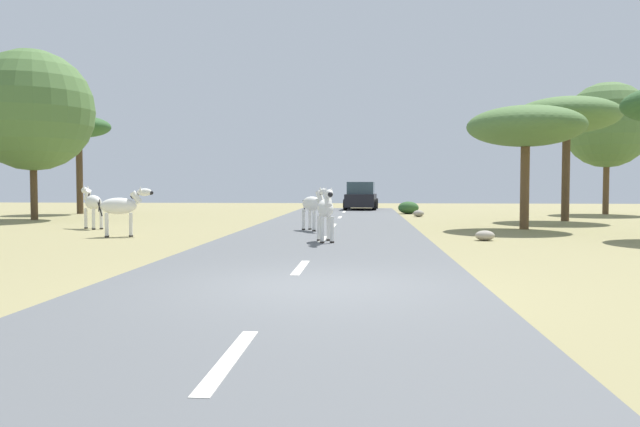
{
  "coord_description": "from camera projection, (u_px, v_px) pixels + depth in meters",
  "views": [
    {
      "loc": [
        0.76,
        -9.24,
        1.57
      ],
      "look_at": [
        -0.69,
        10.63,
        0.66
      ],
      "focal_mm": 34.44,
      "sensor_mm": 36.0,
      "label": 1
    }
  ],
  "objects": [
    {
      "name": "tree_2",
      "position": [
        526.0,
        127.0,
        21.87
      ],
      "size": [
        4.13,
        4.13,
        4.41
      ],
      "color": "brown",
      "rests_on": "ground_plane"
    },
    {
      "name": "car_0",
      "position": [
        361.0,
        197.0,
        38.97
      ],
      "size": [
        2.21,
        4.43,
        1.74
      ],
      "rotation": [
        0.0,
        0.0,
        -0.06
      ],
      "color": "black",
      "rests_on": "road"
    },
    {
      "name": "tree_6",
      "position": [
        79.0,
        128.0,
        33.83
      ],
      "size": [
        3.43,
        3.43,
        5.42
      ],
      "color": "#4C3823",
      "rests_on": "ground_plane"
    },
    {
      "name": "zebra_1",
      "position": [
        92.0,
        203.0,
        22.17
      ],
      "size": [
        1.35,
        1.32,
        1.58
      ],
      "rotation": [
        0.0,
        0.0,
        0.8
      ],
      "color": "silver",
      "rests_on": "ground_plane"
    },
    {
      "name": "road",
      "position": [
        287.0,
        287.0,
        9.36
      ],
      "size": [
        6.0,
        64.0,
        0.05
      ],
      "primitive_type": "cube",
      "color": "#56595B",
      "rests_on": "ground_plane"
    },
    {
      "name": "zebra_0",
      "position": [
        326.0,
        209.0,
        16.4
      ],
      "size": [
        0.61,
        1.56,
        1.49
      ],
      "rotation": [
        0.0,
        0.0,
        3.34
      ],
      "color": "silver",
      "rests_on": "road"
    },
    {
      "name": "rock_0",
      "position": [
        485.0,
        235.0,
        17.5
      ],
      "size": [
        0.55,
        0.46,
        0.29
      ],
      "primitive_type": "ellipsoid",
      "color": "#A89E8C",
      "rests_on": "ground_plane"
    },
    {
      "name": "rock_1",
      "position": [
        418.0,
        213.0,
        30.8
      ],
      "size": [
        0.53,
        0.53,
        0.33
      ],
      "primitive_type": "ellipsoid",
      "color": "gray",
      "rests_on": "ground_plane"
    },
    {
      "name": "zebra_2",
      "position": [
        313.0,
        204.0,
        20.63
      ],
      "size": [
        1.13,
        1.37,
        1.49
      ],
      "rotation": [
        0.0,
        0.0,
        3.79
      ],
      "color": "silver",
      "rests_on": "road"
    },
    {
      "name": "zebra_3",
      "position": [
        122.0,
        207.0,
        18.76
      ],
      "size": [
        1.56,
        0.85,
        1.55
      ],
      "rotation": [
        0.0,
        0.0,
        5.09
      ],
      "color": "silver",
      "rests_on": "ground_plane"
    },
    {
      "name": "bush_1",
      "position": [
        408.0,
        208.0,
        33.98
      ],
      "size": [
        1.14,
        1.02,
        0.68
      ],
      "primitive_type": "ellipsoid",
      "color": "#2D5628",
      "rests_on": "ground_plane"
    },
    {
      "name": "ground_plane",
      "position": [
        315.0,
        289.0,
        9.33
      ],
      "size": [
        90.0,
        90.0,
        0.0
      ],
      "primitive_type": "plane",
      "color": "#8E8456"
    },
    {
      "name": "tree_4",
      "position": [
        567.0,
        116.0,
        26.88
      ],
      "size": [
        4.53,
        4.53,
        5.45
      ],
      "color": "#4C3823",
      "rests_on": "ground_plane"
    },
    {
      "name": "tree_5",
      "position": [
        607.0,
        125.0,
        33.34
      ],
      "size": [
        4.63,
        4.63,
        7.17
      ],
      "color": "brown",
      "rests_on": "ground_plane"
    },
    {
      "name": "lane_markings",
      "position": [
        278.0,
        297.0,
        8.37
      ],
      "size": [
        0.16,
        56.0,
        0.01
      ],
      "color": "silver",
      "rests_on": "road"
    },
    {
      "name": "tree_0",
      "position": [
        32.0,
        110.0,
        27.77
      ],
      "size": [
        5.47,
        5.47,
        7.71
      ],
      "color": "#4C3823",
      "rests_on": "ground_plane"
    }
  ]
}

